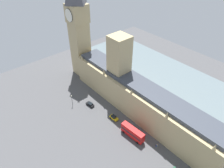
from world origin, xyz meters
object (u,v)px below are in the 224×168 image
object	(u,v)px
double_decker_bus_corner	(133,132)
parliament_building	(137,95)
pedestrian_midblock	(138,130)
car_yellow_cab_far_end	(114,118)
car_black_near_tower	(90,104)
pedestrian_by_river_gate	(157,146)
clock_tower	(78,23)
pedestrian_under_trees	(156,146)
street_lamp_leading	(72,98)

from	to	relation	value
double_decker_bus_corner	parliament_building	bearing A→B (deg)	-145.59
parliament_building	pedestrian_midblock	xyz separation A→B (m)	(8.57, 9.40, -8.05)
car_yellow_cab_far_end	pedestrian_midblock	bearing A→B (deg)	103.96
car_black_near_tower	pedestrian_by_river_gate	bearing A→B (deg)	-86.41
parliament_building	clock_tower	world-z (taller)	clock_tower
car_black_near_tower	double_decker_bus_corner	world-z (taller)	double_decker_bus_corner
pedestrian_under_trees	pedestrian_by_river_gate	world-z (taller)	pedestrian_by_river_gate
parliament_building	pedestrian_under_trees	bearing A→B (deg)	65.30
pedestrian_under_trees	pedestrian_midblock	bearing A→B (deg)	38.13
car_black_near_tower	pedestrian_under_trees	xyz separation A→B (m)	(-5.82, 35.72, -0.21)
parliament_building	pedestrian_by_river_gate	size ratio (longest dim) A/B	47.42
double_decker_bus_corner	pedestrian_midblock	distance (m)	4.52
car_black_near_tower	pedestrian_midblock	distance (m)	26.35
car_black_near_tower	pedestrian_midblock	bearing A→B (deg)	-82.25
car_yellow_cab_far_end	street_lamp_leading	bearing A→B (deg)	-67.82
car_yellow_cab_far_end	street_lamp_leading	size ratio (longest dim) A/B	0.71
double_decker_bus_corner	pedestrian_under_trees	world-z (taller)	double_decker_bus_corner
street_lamp_leading	pedestrian_midblock	bearing A→B (deg)	111.10
pedestrian_by_river_gate	clock_tower	bearing A→B (deg)	-42.52
clock_tower	car_black_near_tower	world-z (taller)	clock_tower
car_yellow_cab_far_end	pedestrian_by_river_gate	size ratio (longest dim) A/B	2.49
double_decker_bus_corner	pedestrian_midblock	xyz separation A→B (m)	(-4.05, -0.59, -1.91)
clock_tower	car_black_near_tower	distance (m)	41.55
pedestrian_by_river_gate	car_black_near_tower	bearing A→B (deg)	-25.74
clock_tower	pedestrian_by_river_gate	size ratio (longest dim) A/B	34.48
car_yellow_cab_far_end	pedestrian_under_trees	size ratio (longest dim) A/B	2.76
double_decker_bus_corner	street_lamp_leading	distance (m)	33.28
parliament_building	car_yellow_cab_far_end	distance (m)	14.44
car_black_near_tower	pedestrian_by_river_gate	distance (m)	36.48
double_decker_bus_corner	pedestrian_by_river_gate	bearing A→B (deg)	107.55
parliament_building	pedestrian_by_river_gate	bearing A→B (deg)	66.09
clock_tower	double_decker_bus_corner	size ratio (longest dim) A/B	5.37
car_black_near_tower	clock_tower	bearing A→B (deg)	56.29
clock_tower	pedestrian_by_river_gate	bearing A→B (deg)	82.75
parliament_building	street_lamp_leading	distance (m)	30.80
clock_tower	car_yellow_cab_far_end	xyz separation A→B (m)	(11.07, 40.50, -28.70)
parliament_building	car_yellow_cab_far_end	size ratio (longest dim) A/B	19.03
street_lamp_leading	parliament_building	bearing A→B (deg)	133.04
car_yellow_cab_far_end	pedestrian_under_trees	world-z (taller)	car_yellow_cab_far_end
car_black_near_tower	double_decker_bus_corner	bearing A→B (deg)	-91.17
double_decker_bus_corner	clock_tower	bearing A→B (deg)	-106.57
double_decker_bus_corner	street_lamp_leading	size ratio (longest dim) A/B	1.84
clock_tower	parliament_building	bearing A→B (deg)	91.07
pedestrian_midblock	street_lamp_leading	size ratio (longest dim) A/B	0.28
double_decker_bus_corner	car_black_near_tower	bearing A→B (deg)	-89.18
pedestrian_midblock	pedestrian_under_trees	bearing A→B (deg)	125.83
pedestrian_midblock	car_yellow_cab_far_end	bearing A→B (deg)	-36.03
parliament_building	double_decker_bus_corner	distance (m)	17.22
car_yellow_cab_far_end	street_lamp_leading	world-z (taller)	street_lamp_leading
clock_tower	pedestrian_under_trees	xyz separation A→B (m)	(8.17, 62.30, -28.91)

